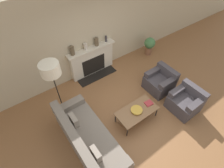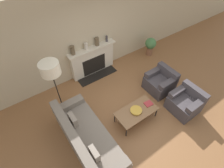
% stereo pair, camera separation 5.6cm
% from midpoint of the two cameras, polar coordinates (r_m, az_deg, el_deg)
% --- Properties ---
extents(ground_plane, '(18.00, 18.00, 0.00)m').
position_cam_midpoint_polar(ground_plane, '(5.24, 6.81, -9.89)').
color(ground_plane, brown).
extents(wall_back, '(18.00, 0.06, 2.90)m').
position_cam_midpoint_polar(wall_back, '(5.70, -8.47, 15.55)').
color(wall_back, '#BCAD8E').
rests_on(wall_back, ground_plane).
extents(fireplace, '(1.71, 0.59, 1.05)m').
position_cam_midpoint_polar(fireplace, '(6.13, -6.68, 7.54)').
color(fireplace, beige).
rests_on(fireplace, ground_plane).
extents(couch, '(0.89, 2.29, 0.84)m').
position_cam_midpoint_polar(couch, '(4.52, -8.22, -17.42)').
color(couch, slate).
rests_on(couch, ground_plane).
extents(armchair_near, '(0.76, 0.80, 0.76)m').
position_cam_midpoint_polar(armchair_near, '(5.51, 22.55, -5.32)').
color(armchair_near, '#423D42').
rests_on(armchair_near, ground_plane).
extents(armchair_far, '(0.76, 0.80, 0.76)m').
position_cam_midpoint_polar(armchair_far, '(5.83, 15.15, 0.74)').
color(armchair_far, '#423D42').
rests_on(armchair_far, ground_plane).
extents(coffee_table, '(1.16, 0.60, 0.39)m').
position_cam_midpoint_polar(coffee_table, '(4.87, 7.80, -8.78)').
color(coffee_table, brown).
rests_on(coffee_table, ground_plane).
extents(bowl, '(0.32, 0.32, 0.05)m').
position_cam_midpoint_polar(bowl, '(4.82, 7.70, -8.43)').
color(bowl, '#BC8E2D').
rests_on(bowl, coffee_table).
extents(book, '(0.24, 0.21, 0.02)m').
position_cam_midpoint_polar(book, '(5.04, 11.60, -6.15)').
color(book, '#9E2D33').
rests_on(book, coffee_table).
extents(floor_lamp, '(0.48, 0.48, 1.79)m').
position_cam_midpoint_polar(floor_lamp, '(4.40, -19.65, 3.68)').
color(floor_lamp, black).
rests_on(floor_lamp, ground_plane).
extents(mantel_vase_left, '(0.14, 0.14, 0.29)m').
position_cam_midpoint_polar(mantel_vase_left, '(5.53, -13.17, 10.54)').
color(mantel_vase_left, brown).
rests_on(mantel_vase_left, fireplace).
extents(mantel_vase_center_left, '(0.13, 0.13, 0.22)m').
position_cam_midpoint_polar(mantel_vase_center_left, '(5.69, -8.90, 12.00)').
color(mantel_vase_center_left, beige).
rests_on(mantel_vase_center_left, fireplace).
extents(mantel_vase_center_right, '(0.14, 0.14, 0.27)m').
position_cam_midpoint_polar(mantel_vase_center_right, '(5.84, -5.39, 13.60)').
color(mantel_vase_center_right, brown).
rests_on(mantel_vase_center_right, fireplace).
extents(mantel_vase_right, '(0.08, 0.08, 0.20)m').
position_cam_midpoint_polar(mantel_vase_right, '(6.02, -2.23, 14.54)').
color(mantel_vase_right, '#3D383D').
rests_on(mantel_vase_right, fireplace).
extents(potted_plant, '(0.43, 0.43, 0.72)m').
position_cam_midpoint_polar(potted_plant, '(7.16, 11.92, 12.47)').
color(potted_plant, brown).
rests_on(potted_plant, ground_plane).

